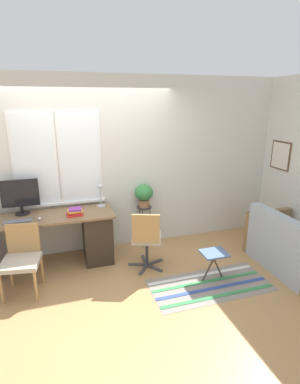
% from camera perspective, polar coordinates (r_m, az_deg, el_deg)
% --- Properties ---
extents(ground_plane, '(14.00, 14.00, 0.00)m').
position_cam_1_polar(ground_plane, '(4.51, -8.97, -14.14)').
color(ground_plane, tan).
extents(wall_back_with_window, '(9.00, 0.12, 2.70)m').
position_cam_1_polar(wall_back_with_window, '(4.66, -11.25, 4.74)').
color(wall_back_with_window, silver).
rests_on(wall_back_with_window, ground_plane).
extents(wall_right_with_picture, '(0.08, 9.00, 2.70)m').
position_cam_1_polar(wall_right_with_picture, '(5.36, 25.54, 4.93)').
color(wall_right_with_picture, silver).
rests_on(wall_right_with_picture, ground_plane).
extents(desk, '(2.12, 0.62, 0.78)m').
position_cam_1_polar(desk, '(4.58, -20.33, -8.67)').
color(desk, brown).
rests_on(desk, ground_plane).
extents(monitor, '(0.50, 0.20, 0.50)m').
position_cam_1_polar(monitor, '(4.55, -23.49, -0.66)').
color(monitor, black).
rests_on(monitor, desk).
extents(keyboard, '(0.37, 0.13, 0.02)m').
position_cam_1_polar(keyboard, '(4.36, -23.85, -5.10)').
color(keyboard, slate).
rests_on(keyboard, desk).
extents(mouse, '(0.04, 0.07, 0.03)m').
position_cam_1_polar(mouse, '(4.33, -20.30, -4.77)').
color(mouse, silver).
rests_on(mouse, desk).
extents(desk_lamp, '(0.13, 0.13, 0.35)m').
position_cam_1_polar(desk_lamp, '(4.57, -9.39, -0.04)').
color(desk_lamp, '#ADADB2').
rests_on(desk_lamp, desk).
extents(book_stack, '(0.23, 0.19, 0.10)m').
position_cam_1_polar(book_stack, '(4.34, -14.11, -3.70)').
color(book_stack, red).
rests_on(book_stack, desk).
extents(desk_chair_wooden, '(0.50, 0.51, 0.84)m').
position_cam_1_polar(desk_chair_wooden, '(4.11, -23.27, -11.37)').
color(desk_chair_wooden, '#B2844C').
rests_on(desk_chair_wooden, ground_plane).
extents(office_chair_swivel, '(0.53, 0.55, 0.88)m').
position_cam_1_polar(office_chair_swivel, '(4.23, -0.67, -8.78)').
color(office_chair_swivel, '#47474C').
rests_on(office_chair_swivel, ground_plane).
extents(couch_loveseat, '(0.80, 1.31, 0.85)m').
position_cam_1_polar(couch_loveseat, '(4.78, 25.52, -9.84)').
color(couch_loveseat, '#9EA8B2').
rests_on(couch_loveseat, ground_plane).
extents(plant_stand, '(0.24, 0.24, 0.67)m').
position_cam_1_polar(plant_stand, '(4.89, -1.13, -3.87)').
color(plant_stand, '#333338').
rests_on(plant_stand, ground_plane).
extents(potted_plant, '(0.29, 0.29, 0.37)m').
position_cam_1_polar(potted_plant, '(4.78, -1.15, -0.36)').
color(potted_plant, '#9E6B4C').
rests_on(potted_plant, plant_stand).
extents(floor_rug_striped, '(1.58, 0.73, 0.01)m').
position_cam_1_polar(floor_rug_striped, '(4.18, 11.35, -16.97)').
color(floor_rug_striped, gray).
rests_on(floor_rug_striped, ground_plane).
extents(folding_stool, '(0.33, 0.28, 0.41)m').
position_cam_1_polar(folding_stool, '(4.13, 12.10, -11.76)').
color(folding_stool, slate).
rests_on(folding_stool, ground_plane).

